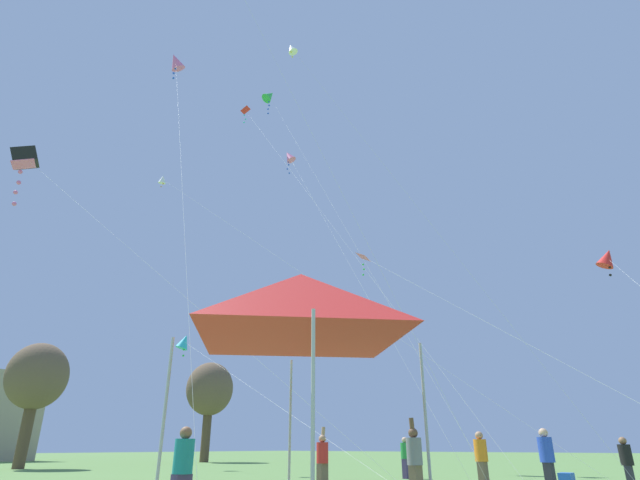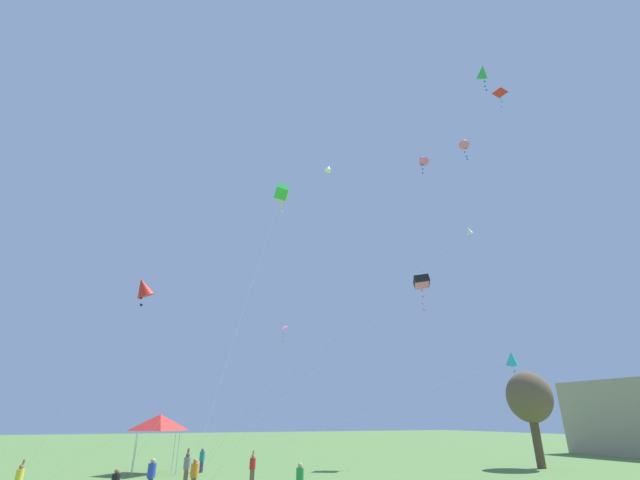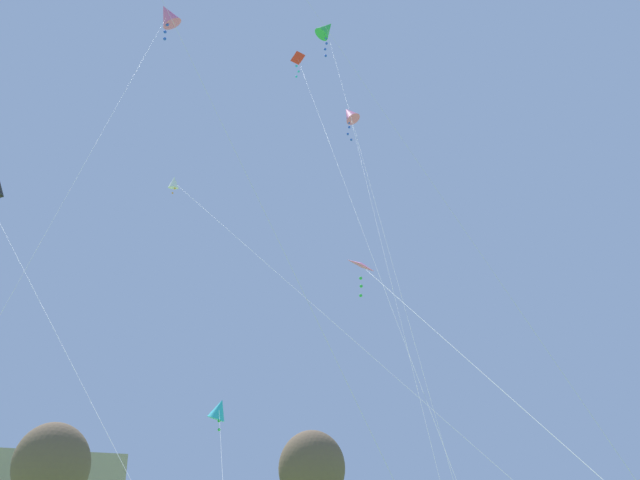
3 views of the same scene
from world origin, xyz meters
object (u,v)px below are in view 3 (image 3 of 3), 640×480
(kite_white_diamond_2, at_px, (175,183))
(kite_pink_diamond_8, at_px, (168,15))
(kite_cyan_diamond_10, at_px, (219,410))
(kite_red_delta_7, at_px, (298,60))
(kite_pink_delta_5, at_px, (366,270))
(kite_pink_diamond_3, at_px, (350,115))
(kite_green_diamond_1, at_px, (326,30))

(kite_white_diamond_2, distance_m, kite_pink_diamond_8, 8.60)
(kite_cyan_diamond_10, bearing_deg, kite_red_delta_7, -7.92)
(kite_pink_delta_5, bearing_deg, kite_pink_diamond_8, 97.88)
(kite_pink_diamond_8, bearing_deg, kite_pink_diamond_3, -19.79)
(kite_green_diamond_1, relative_size, kite_cyan_diamond_10, 1.39)
(kite_white_diamond_2, bearing_deg, kite_green_diamond_1, -22.55)
(kite_pink_delta_5, relative_size, kite_cyan_diamond_10, 0.61)
(kite_red_delta_7, distance_m, kite_cyan_diamond_10, 20.90)
(kite_pink_delta_5, distance_m, kite_red_delta_7, 25.91)
(kite_pink_diamond_3, distance_m, kite_pink_delta_5, 18.57)
(kite_pink_diamond_3, bearing_deg, kite_pink_delta_5, -121.65)
(kite_red_delta_7, xyz_separation_m, kite_pink_diamond_8, (-8.46, -1.61, -1.39))
(kite_green_diamond_1, distance_m, kite_pink_diamond_3, 7.86)
(kite_white_diamond_2, distance_m, kite_red_delta_7, 11.44)
(kite_red_delta_7, relative_size, kite_pink_diamond_8, 1.04)
(kite_cyan_diamond_10, bearing_deg, kite_pink_diamond_8, -156.34)
(kite_white_diamond_2, height_order, kite_red_delta_7, kite_red_delta_7)
(kite_white_diamond_2, distance_m, kite_cyan_diamond_10, 11.60)
(kite_pink_diamond_3, xyz_separation_m, kite_red_delta_7, (-0.44, 4.82, 6.21))
(kite_pink_diamond_8, bearing_deg, kite_cyan_diamond_10, 23.66)
(kite_green_diamond_1, xyz_separation_m, kite_cyan_diamond_10, (-4.38, 2.55, -21.72))
(kite_green_diamond_1, distance_m, kite_cyan_diamond_10, 22.30)
(kite_pink_diamond_3, height_order, kite_pink_diamond_8, kite_pink_diamond_8)
(kite_green_diamond_1, distance_m, kite_pink_delta_5, 25.80)
(kite_white_diamond_2, bearing_deg, kite_pink_delta_5, -89.87)
(kite_pink_delta_5, distance_m, kite_pink_diamond_8, 23.08)
(kite_green_diamond_1, distance_m, kite_white_diamond_2, 13.11)
(kite_green_diamond_1, distance_m, kite_pink_diamond_8, 9.57)
(kite_red_delta_7, distance_m, kite_pink_diamond_8, 8.73)
(kite_red_delta_7, bearing_deg, kite_white_diamond_2, 171.50)
(kite_pink_delta_5, xyz_separation_m, kite_cyan_diamond_10, (2.84, 16.53, -1.27))
(kite_pink_diamond_3, relative_size, kite_red_delta_7, 0.78)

